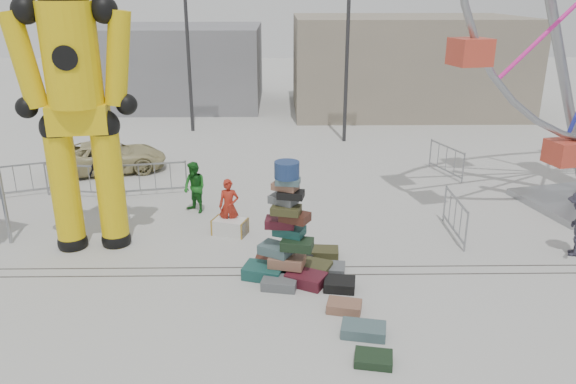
{
  "coord_description": "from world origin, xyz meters",
  "views": [
    {
      "loc": [
        0.16,
        -11.17,
        6.36
      ],
      "look_at": [
        0.35,
        2.27,
        1.49
      ],
      "focal_mm": 35.0,
      "sensor_mm": 36.0,
      "label": 1
    }
  ],
  "objects_px": {
    "barricade_dummy_c": "(155,179)",
    "barricade_wheel_back": "(446,160)",
    "parked_suv": "(109,157)",
    "suitcase_tower": "(287,246)",
    "crash_test_dummy": "(76,97)",
    "pedestrian_green": "(195,188)",
    "barricade_dummy_a": "(32,179)",
    "lamp_post_right": "(350,37)",
    "barricade_dummy_b": "(75,180)",
    "pedestrian_red": "(229,206)",
    "steamer_trunk": "(230,227)",
    "pedestrian_black": "(105,176)",
    "lamp_post_left": "(189,33)",
    "barricade_wheel_front": "(455,217)"
  },
  "relations": [
    {
      "from": "steamer_trunk",
      "to": "barricade_wheel_front",
      "type": "height_order",
      "value": "barricade_wheel_front"
    },
    {
      "from": "lamp_post_right",
      "to": "pedestrian_green",
      "type": "relative_size",
      "value": 5.15
    },
    {
      "from": "lamp_post_right",
      "to": "barricade_dummy_c",
      "type": "distance_m",
      "value": 10.53
    },
    {
      "from": "lamp_post_left",
      "to": "suitcase_tower",
      "type": "xyz_separation_m",
      "value": [
        4.21,
        -14.45,
        -3.69
      ]
    },
    {
      "from": "barricade_dummy_b",
      "to": "barricade_wheel_front",
      "type": "distance_m",
      "value": 11.8
    },
    {
      "from": "lamp_post_right",
      "to": "pedestrian_black",
      "type": "distance_m",
      "value": 11.91
    },
    {
      "from": "barricade_dummy_b",
      "to": "steamer_trunk",
      "type": "bearing_deg",
      "value": -21.64
    },
    {
      "from": "pedestrian_black",
      "to": "crash_test_dummy",
      "type": "bearing_deg",
      "value": 120.56
    },
    {
      "from": "lamp_post_right",
      "to": "crash_test_dummy",
      "type": "distance_m",
      "value": 13.26
    },
    {
      "from": "suitcase_tower",
      "to": "parked_suv",
      "type": "bearing_deg",
      "value": 147.82
    },
    {
      "from": "suitcase_tower",
      "to": "pedestrian_black",
      "type": "bearing_deg",
      "value": 159.16
    },
    {
      "from": "suitcase_tower",
      "to": "barricade_dummy_a",
      "type": "distance_m",
      "value": 10.0
    },
    {
      "from": "barricade_dummy_c",
      "to": "barricade_wheel_back",
      "type": "distance_m",
      "value": 10.24
    },
    {
      "from": "suitcase_tower",
      "to": "barricade_dummy_a",
      "type": "bearing_deg",
      "value": 164.98
    },
    {
      "from": "barricade_dummy_c",
      "to": "pedestrian_red",
      "type": "bearing_deg",
      "value": -59.91
    },
    {
      "from": "lamp_post_left",
      "to": "pedestrian_black",
      "type": "height_order",
      "value": "lamp_post_left"
    },
    {
      "from": "pedestrian_red",
      "to": "barricade_dummy_c",
      "type": "bearing_deg",
      "value": 131.28
    },
    {
      "from": "lamp_post_left",
      "to": "barricade_wheel_front",
      "type": "xyz_separation_m",
      "value": [
        8.79,
        -12.19,
        -3.93
      ]
    },
    {
      "from": "pedestrian_black",
      "to": "suitcase_tower",
      "type": "bearing_deg",
      "value": 160.51
    },
    {
      "from": "barricade_dummy_b",
      "to": "suitcase_tower",
      "type": "bearing_deg",
      "value": -30.49
    },
    {
      "from": "crash_test_dummy",
      "to": "barricade_wheel_back",
      "type": "xyz_separation_m",
      "value": [
        10.87,
        5.81,
        -3.38
      ]
    },
    {
      "from": "steamer_trunk",
      "to": "pedestrian_red",
      "type": "xyz_separation_m",
      "value": [
        -0.02,
        0.15,
        0.55
      ]
    },
    {
      "from": "barricade_dummy_a",
      "to": "barricade_wheel_back",
      "type": "xyz_separation_m",
      "value": [
        14.07,
        1.9,
        0.0
      ]
    },
    {
      "from": "pedestrian_red",
      "to": "pedestrian_green",
      "type": "distance_m",
      "value": 1.89
    },
    {
      "from": "lamp_post_right",
      "to": "barricade_dummy_c",
      "type": "height_order",
      "value": "lamp_post_right"
    },
    {
      "from": "lamp_post_right",
      "to": "barricade_dummy_b",
      "type": "distance_m",
      "value": 12.46
    },
    {
      "from": "barricade_dummy_c",
      "to": "parked_suv",
      "type": "distance_m",
      "value": 3.34
    },
    {
      "from": "barricade_wheel_back",
      "to": "parked_suv",
      "type": "bearing_deg",
      "value": -111.82
    },
    {
      "from": "barricade_dummy_b",
      "to": "pedestrian_red",
      "type": "height_order",
      "value": "pedestrian_red"
    },
    {
      "from": "barricade_dummy_b",
      "to": "pedestrian_red",
      "type": "bearing_deg",
      "value": -20.55
    },
    {
      "from": "lamp_post_left",
      "to": "pedestrian_black",
      "type": "distance_m",
      "value": 10.45
    },
    {
      "from": "steamer_trunk",
      "to": "pedestrian_black",
      "type": "xyz_separation_m",
      "value": [
        -4.01,
        2.26,
        0.73
      ]
    },
    {
      "from": "crash_test_dummy",
      "to": "suitcase_tower",
      "type": "bearing_deg",
      "value": -27.74
    },
    {
      "from": "lamp_post_right",
      "to": "pedestrian_black",
      "type": "relative_size",
      "value": 4.25
    },
    {
      "from": "suitcase_tower",
      "to": "pedestrian_black",
      "type": "relative_size",
      "value": 1.5
    },
    {
      "from": "barricade_dummy_c",
      "to": "lamp_post_left",
      "type": "bearing_deg",
      "value": 78.85
    },
    {
      "from": "lamp_post_right",
      "to": "barricade_wheel_back",
      "type": "relative_size",
      "value": 4.0
    },
    {
      "from": "suitcase_tower",
      "to": "crash_test_dummy",
      "type": "distance_m",
      "value": 6.18
    },
    {
      "from": "suitcase_tower",
      "to": "parked_suv",
      "type": "xyz_separation_m",
      "value": [
        -6.44,
        8.15,
        -0.23
      ]
    },
    {
      "from": "crash_test_dummy",
      "to": "barricade_dummy_a",
      "type": "height_order",
      "value": "crash_test_dummy"
    },
    {
      "from": "barricade_dummy_c",
      "to": "parked_suv",
      "type": "bearing_deg",
      "value": 120.44
    },
    {
      "from": "barricade_wheel_front",
      "to": "parked_suv",
      "type": "xyz_separation_m",
      "value": [
        -11.02,
        5.89,
        0.02
      ]
    },
    {
      "from": "lamp_post_right",
      "to": "barricade_dummy_a",
      "type": "bearing_deg",
      "value": -148.39
    },
    {
      "from": "barricade_dummy_a",
      "to": "suitcase_tower",
      "type": "bearing_deg",
      "value": -55.63
    },
    {
      "from": "crash_test_dummy",
      "to": "parked_suv",
      "type": "relative_size",
      "value": 1.83
    },
    {
      "from": "lamp_post_right",
      "to": "barricade_dummy_a",
      "type": "xyz_separation_m",
      "value": [
        -11.02,
        -6.78,
        -3.93
      ]
    },
    {
      "from": "barricade_wheel_back",
      "to": "pedestrian_green",
      "type": "distance_m",
      "value": 9.22
    },
    {
      "from": "lamp_post_right",
      "to": "steamer_trunk",
      "type": "relative_size",
      "value": 8.74
    },
    {
      "from": "lamp_post_right",
      "to": "barricade_dummy_b",
      "type": "bearing_deg",
      "value": -143.94
    },
    {
      "from": "barricade_dummy_b",
      "to": "barricade_wheel_front",
      "type": "relative_size",
      "value": 1.0
    }
  ]
}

